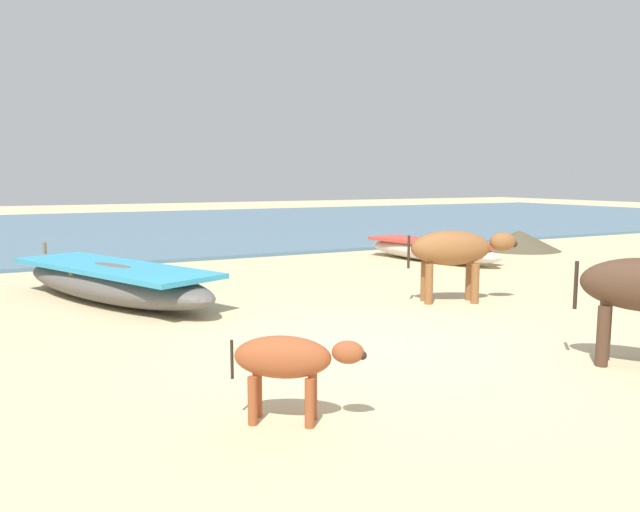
# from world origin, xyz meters

# --- Properties ---
(ground) EXTENTS (80.00, 80.00, 0.00)m
(ground) POSITION_xyz_m (0.00, 0.00, 0.00)
(ground) COLOR #CCB789
(sea_water) EXTENTS (60.00, 20.00, 0.08)m
(sea_water) POSITION_xyz_m (0.00, 17.65, 0.04)
(sea_water) COLOR slate
(sea_water) RESTS_ON ground
(fishing_boat_1) EXTENTS (2.83, 4.52, 0.76)m
(fishing_boat_1) POSITION_xyz_m (-2.34, 3.88, 0.30)
(fishing_boat_1) COLOR #5B5651
(fishing_boat_1) RESTS_ON ground
(fishing_boat_3) EXTENTS (1.72, 3.66, 0.66)m
(fishing_boat_3) POSITION_xyz_m (4.68, 5.28, 0.25)
(fishing_boat_3) COLOR beige
(fishing_boat_3) RESTS_ON ground
(cow_adult_brown) EXTENTS (1.59, 0.94, 1.07)m
(cow_adult_brown) POSITION_xyz_m (2.16, 1.50, 0.77)
(cow_adult_brown) COLOR brown
(cow_adult_brown) RESTS_ON ground
(calf_far_rust) EXTENTS (0.93, 0.73, 0.67)m
(calf_far_rust) POSITION_xyz_m (-1.87, -1.47, 0.48)
(calf_far_rust) COLOR #9E4C28
(calf_far_rust) RESTS_ON ground
(debris_pile_0) EXTENTS (2.21, 2.21, 0.51)m
(debris_pile_0) POSITION_xyz_m (8.00, 5.97, 0.25)
(debris_pile_0) COLOR brown
(debris_pile_0) RESTS_ON ground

